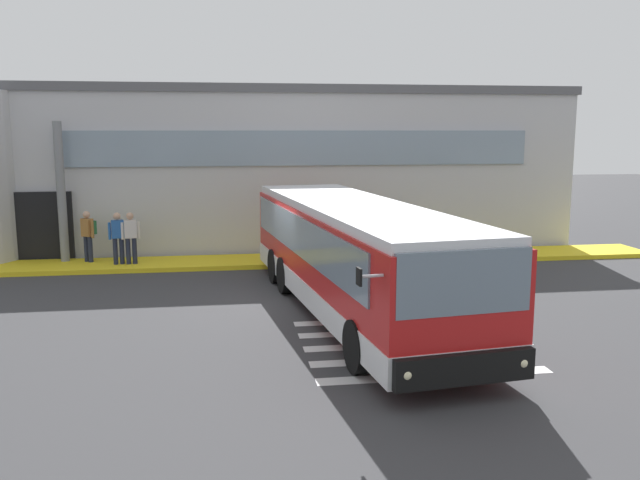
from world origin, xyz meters
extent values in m
cube|color=#353538|center=(0.00, 0.00, -0.01)|extent=(80.00, 90.00, 0.02)
cube|color=silver|center=(2.00, -6.00, 0.00)|extent=(4.40, 0.36, 0.01)
cube|color=silver|center=(2.00, -5.10, 0.00)|extent=(4.40, 0.36, 0.01)
cube|color=silver|center=(2.00, -4.20, 0.00)|extent=(4.40, 0.36, 0.01)
cube|color=silver|center=(2.00, -3.30, 0.00)|extent=(4.40, 0.36, 0.01)
cube|color=silver|center=(2.00, -2.40, 0.00)|extent=(4.40, 0.36, 0.01)
cube|color=#B7B7BC|center=(0.00, 12.00, 2.84)|extent=(22.31, 12.00, 5.69)
cube|color=#56565B|center=(0.00, 12.00, 5.84)|extent=(22.51, 12.20, 0.30)
cube|color=black|center=(-7.66, 5.95, 1.20)|extent=(1.80, 0.16, 2.40)
cube|color=gray|center=(1.00, 5.96, 3.80)|extent=(16.31, 0.10, 1.20)
cube|color=yellow|center=(0.00, 4.80, 0.07)|extent=(26.31, 2.00, 0.15)
cylinder|color=slate|center=(-6.95, 5.40, 2.43)|extent=(0.28, 0.28, 4.56)
cube|color=red|center=(1.34, -1.69, 1.42)|extent=(3.88, 11.47, 2.15)
cube|color=silver|center=(1.34, -1.69, 0.62)|extent=(3.93, 11.51, 0.55)
cube|color=silver|center=(1.34, -1.69, 2.60)|extent=(3.76, 11.26, 0.20)
cube|color=slate|center=(2.01, -7.22, 2.02)|extent=(2.35, 0.40, 1.05)
cube|color=slate|center=(2.59, -1.23, 1.92)|extent=(1.25, 9.97, 0.95)
cube|color=slate|center=(0.02, -1.55, 1.92)|extent=(1.25, 9.97, 0.95)
cube|color=black|center=(2.01, -7.22, 2.38)|extent=(2.15, 0.36, 0.28)
cube|color=black|center=(2.02, -7.35, 0.63)|extent=(2.46, 0.49, 0.52)
sphere|color=beige|center=(3.05, -7.26, 0.65)|extent=(0.18, 0.18, 0.18)
sphere|color=beige|center=(1.01, -7.51, 0.65)|extent=(0.18, 0.18, 0.18)
cylinder|color=#B7B7BF|center=(0.50, -7.20, 2.17)|extent=(0.40, 0.10, 0.05)
cube|color=black|center=(0.30, -7.22, 2.17)|extent=(0.06, 0.20, 0.28)
cylinder|color=black|center=(2.96, -5.34, 0.50)|extent=(0.42, 1.03, 1.00)
cylinder|color=black|center=(0.63, -5.62, 0.50)|extent=(0.42, 1.03, 1.00)
cylinder|color=black|center=(2.21, 0.86, 0.50)|extent=(0.42, 1.03, 1.00)
cylinder|color=black|center=(-0.12, 0.57, 0.50)|extent=(0.42, 1.03, 1.00)
cylinder|color=black|center=(2.06, 2.15, 0.50)|extent=(0.42, 1.03, 1.00)
cylinder|color=black|center=(-0.28, 1.87, 0.50)|extent=(0.42, 1.03, 1.00)
cylinder|color=#1E2338|center=(-6.07, 5.07, 0.57)|extent=(0.15, 0.15, 0.85)
cylinder|color=#1E2338|center=(-6.23, 5.20, 0.57)|extent=(0.15, 0.15, 0.85)
cube|color=#996633|center=(-6.15, 5.14, 1.29)|extent=(0.43, 0.41, 0.58)
sphere|color=tan|center=(-6.15, 5.14, 1.71)|extent=(0.23, 0.23, 0.23)
cylinder|color=#996633|center=(-5.96, 4.98, 1.24)|extent=(0.09, 0.09, 0.55)
cylinder|color=#996633|center=(-6.34, 5.30, 1.24)|extent=(0.09, 0.09, 0.55)
cube|color=#26663F|center=(-6.04, 5.27, 1.27)|extent=(0.34, 0.33, 0.44)
cylinder|color=#1E2338|center=(-5.02, 4.63, 0.57)|extent=(0.15, 0.15, 0.85)
cylinder|color=#1E2338|center=(-5.21, 4.59, 0.57)|extent=(0.15, 0.15, 0.85)
cube|color=#2659A5|center=(-5.11, 4.61, 1.29)|extent=(0.42, 0.30, 0.58)
sphere|color=tan|center=(-5.11, 4.61, 1.71)|extent=(0.23, 0.23, 0.23)
cylinder|color=#2659A5|center=(-4.87, 4.66, 1.24)|extent=(0.09, 0.09, 0.55)
cylinder|color=#2659A5|center=(-5.36, 4.55, 1.24)|extent=(0.09, 0.09, 0.55)
cylinder|color=#1E2338|center=(-4.61, 4.59, 0.57)|extent=(0.15, 0.15, 0.85)
cylinder|color=#1E2338|center=(-4.81, 4.56, 0.57)|extent=(0.15, 0.15, 0.85)
cube|color=silver|center=(-4.71, 4.58, 1.29)|extent=(0.41, 0.27, 0.58)
sphere|color=tan|center=(-4.71, 4.58, 1.71)|extent=(0.23, 0.23, 0.23)
cylinder|color=silver|center=(-4.46, 4.61, 1.24)|extent=(0.09, 0.09, 0.55)
cylinder|color=silver|center=(-4.96, 4.54, 1.24)|extent=(0.09, 0.09, 0.55)
cylinder|color=yellow|center=(3.19, 3.60, 0.45)|extent=(0.18, 0.18, 0.90)
camera|label=1|loc=(-1.76, -17.06, 4.42)|focal=37.20mm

